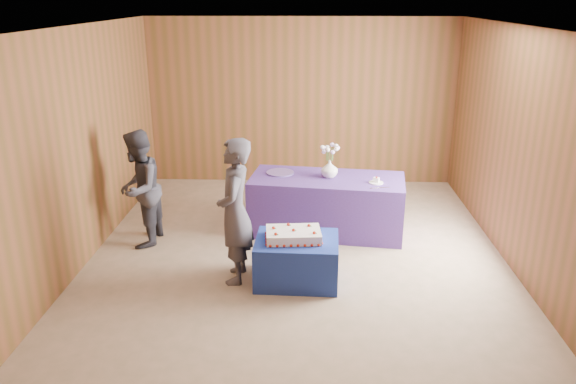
{
  "coord_description": "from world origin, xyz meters",
  "views": [
    {
      "loc": [
        0.12,
        -6.15,
        3.02
      ],
      "look_at": [
        -0.11,
        0.1,
        0.81
      ],
      "focal_mm": 35.0,
      "sensor_mm": 36.0,
      "label": 1
    }
  ],
  "objects_px": {
    "cake_table": "(297,260)",
    "guest_left": "(235,211)",
    "guest_right": "(139,189)",
    "serving_table": "(327,204)",
    "sheet_cake": "(293,235)",
    "vase": "(329,169)"
  },
  "relations": [
    {
      "from": "cake_table",
      "to": "vase",
      "type": "bearing_deg",
      "value": 76.9
    },
    {
      "from": "serving_table",
      "to": "guest_left",
      "type": "xyz_separation_m",
      "value": [
        -1.04,
        -1.4,
        0.43
      ]
    },
    {
      "from": "cake_table",
      "to": "serving_table",
      "type": "height_order",
      "value": "serving_table"
    },
    {
      "from": "serving_table",
      "to": "sheet_cake",
      "type": "bearing_deg",
      "value": -98.48
    },
    {
      "from": "cake_table",
      "to": "sheet_cake",
      "type": "height_order",
      "value": "sheet_cake"
    },
    {
      "from": "serving_table",
      "to": "guest_left",
      "type": "distance_m",
      "value": 1.79
    },
    {
      "from": "sheet_cake",
      "to": "guest_left",
      "type": "relative_size",
      "value": 0.4
    },
    {
      "from": "cake_table",
      "to": "sheet_cake",
      "type": "relative_size",
      "value": 1.39
    },
    {
      "from": "vase",
      "to": "guest_left",
      "type": "height_order",
      "value": "guest_left"
    },
    {
      "from": "guest_right",
      "to": "guest_left",
      "type": "bearing_deg",
      "value": 57.74
    },
    {
      "from": "cake_table",
      "to": "guest_right",
      "type": "height_order",
      "value": "guest_right"
    },
    {
      "from": "sheet_cake",
      "to": "vase",
      "type": "height_order",
      "value": "vase"
    },
    {
      "from": "serving_table",
      "to": "guest_right",
      "type": "xyz_separation_m",
      "value": [
        -2.35,
        -0.5,
        0.36
      ]
    },
    {
      "from": "cake_table",
      "to": "guest_left",
      "type": "xyz_separation_m",
      "value": [
        -0.67,
        0.02,
        0.56
      ]
    },
    {
      "from": "guest_left",
      "to": "guest_right",
      "type": "distance_m",
      "value": 1.59
    },
    {
      "from": "cake_table",
      "to": "vase",
      "type": "xyz_separation_m",
      "value": [
        0.39,
        1.45,
        0.61
      ]
    },
    {
      "from": "serving_table",
      "to": "sheet_cake",
      "type": "distance_m",
      "value": 1.49
    },
    {
      "from": "cake_table",
      "to": "guest_right",
      "type": "distance_m",
      "value": 2.24
    },
    {
      "from": "serving_table",
      "to": "guest_right",
      "type": "distance_m",
      "value": 2.43
    },
    {
      "from": "serving_table",
      "to": "vase",
      "type": "height_order",
      "value": "vase"
    },
    {
      "from": "serving_table",
      "to": "guest_left",
      "type": "height_order",
      "value": "guest_left"
    },
    {
      "from": "serving_table",
      "to": "guest_right",
      "type": "bearing_deg",
      "value": -160.54
    }
  ]
}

